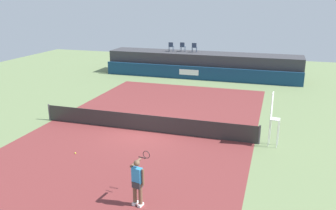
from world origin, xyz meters
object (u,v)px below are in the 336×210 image
at_px(spectator_chair_left, 183,46).
at_px(spectator_chair_center, 194,47).
at_px(spectator_chair_far_left, 171,46).
at_px(tennis_player, 138,181).
at_px(tennis_ball, 75,153).
at_px(net_post_far, 259,135).
at_px(umpire_chair, 273,115).
at_px(net_post_near, 49,112).

height_order(spectator_chair_left, spectator_chair_center, same).
relative_size(spectator_chair_far_left, tennis_player, 0.50).
distance_m(spectator_chair_left, spectator_chair_center, 1.17).
distance_m(tennis_player, tennis_ball, 5.55).
relative_size(spectator_chair_far_left, net_post_far, 0.89).
height_order(spectator_chair_left, tennis_player, spectator_chair_left).
xyz_separation_m(spectator_chair_center, tennis_player, (3.28, -22.36, -1.73)).
distance_m(spectator_chair_center, umpire_chair, 17.21).
bearing_deg(spectator_chair_center, spectator_chair_left, 175.81).
height_order(net_post_near, net_post_far, same).
relative_size(tennis_player, tennis_ball, 26.03).
xyz_separation_m(spectator_chair_far_left, umpire_chair, (9.89, -15.22, -1.11)).
bearing_deg(umpire_chair, spectator_chair_far_left, 123.01).
bearing_deg(umpire_chair, spectator_chair_center, 116.43).
relative_size(umpire_chair, tennis_ball, 40.59).
bearing_deg(tennis_ball, umpire_chair, 23.50).
distance_m(net_post_near, tennis_ball, 5.64).
xyz_separation_m(net_post_far, tennis_ball, (-8.29, -3.84, -0.46)).
bearing_deg(tennis_ball, spectator_chair_left, 89.85).
bearing_deg(spectator_chair_far_left, umpire_chair, -56.99).
bearing_deg(net_post_far, umpire_chair, 1.52).
height_order(umpire_chair, net_post_far, umpire_chair).
relative_size(umpire_chair, net_post_near, 2.76).
distance_m(spectator_chair_left, tennis_ball, 19.50).
bearing_deg(umpire_chair, spectator_chair_left, 119.67).
relative_size(umpire_chair, tennis_player, 1.56).
distance_m(umpire_chair, tennis_player, 8.25).
bearing_deg(spectator_chair_center, net_post_far, -65.33).
bearing_deg(tennis_player, umpire_chair, 57.98).
bearing_deg(net_post_far, tennis_player, -118.56).
bearing_deg(tennis_player, spectator_chair_center, 98.35).
xyz_separation_m(spectator_chair_center, net_post_near, (-5.33, -15.39, -2.19)).
height_order(spectator_chair_far_left, umpire_chair, spectator_chair_far_left).
distance_m(spectator_chair_left, net_post_far, 17.67).
relative_size(net_post_far, tennis_player, 0.56).
height_order(spectator_chair_far_left, spectator_chair_center, same).
bearing_deg(tennis_player, tennis_ball, 145.21).
bearing_deg(net_post_far, spectator_chair_center, 114.67).
relative_size(spectator_chair_left, tennis_player, 0.50).
height_order(spectator_chair_far_left, tennis_player, spectator_chair_far_left).
distance_m(spectator_chair_far_left, spectator_chair_left, 1.11).
height_order(net_post_far, tennis_ball, net_post_far).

